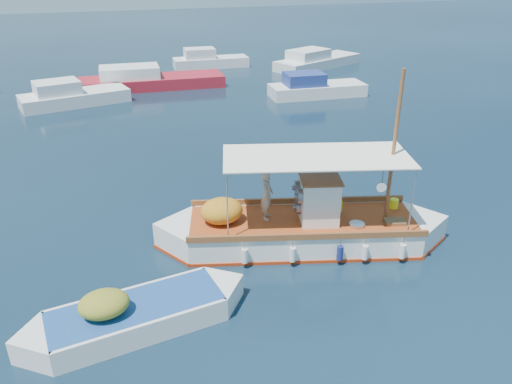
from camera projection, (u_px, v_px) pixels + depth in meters
name	position (u px, v px, depth m)	size (l,w,h in m)	color
ground	(299.00, 235.00, 16.98)	(160.00, 160.00, 0.00)	black
fishing_caique	(300.00, 229.00, 16.32)	(9.37, 4.34, 5.91)	white
dinghy	(135.00, 317.00, 12.69)	(5.94, 2.34, 1.47)	white
bg_boat_nw	(72.00, 97.00, 31.60)	(6.94, 3.88, 1.80)	silver
bg_boat_n	(148.00, 81.00, 35.61)	(10.24, 3.23, 1.80)	maroon
bg_boat_ne	(314.00, 89.00, 33.54)	(6.51, 2.55, 1.80)	silver
bg_boat_e	(316.00, 62.00, 42.15)	(8.64, 5.86, 1.80)	silver
bg_boat_far_n	(209.00, 61.00, 42.24)	(6.30, 2.21, 1.80)	silver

